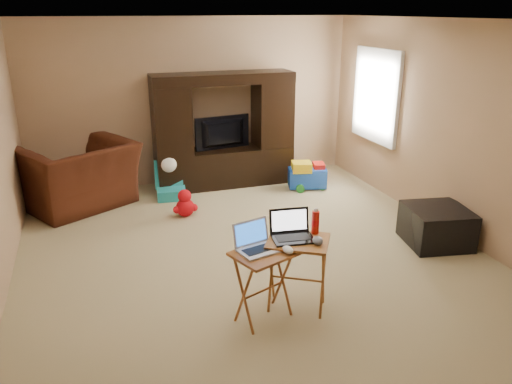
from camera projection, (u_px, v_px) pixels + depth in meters
name	position (u px, v px, depth m)	size (l,w,h in m)	color
floor	(250.00, 252.00, 5.65)	(5.50, 5.50, 0.00)	#C0B384
ceiling	(249.00, 19.00, 4.78)	(5.50, 5.50, 0.00)	silver
wall_back	(194.00, 102.00, 7.66)	(5.00, 5.00, 0.00)	tan
wall_front	(405.00, 265.00, 2.77)	(5.00, 5.00, 0.00)	tan
wall_right	(447.00, 128.00, 5.98)	(5.50, 5.50, 0.00)	tan
window_pane	(377.00, 96.00, 7.30)	(1.20, 1.20, 0.00)	white
window_frame	(376.00, 96.00, 7.29)	(0.06, 1.14, 1.34)	white
entertainment_center	(224.00, 131.00, 7.55)	(2.10, 0.53, 1.72)	black
television	(225.00, 134.00, 7.52)	(0.87, 0.11, 0.50)	black
recliner	(78.00, 176.00, 6.83)	(1.38, 1.21, 0.90)	#44190E
child_rocker	(171.00, 180.00, 7.19)	(0.40, 0.46, 0.54)	teal
plush_toy	(185.00, 203.00, 6.58)	(0.34, 0.28, 0.38)	red
push_toy	(307.00, 174.00, 7.61)	(0.58, 0.41, 0.43)	blue
ottoman	(436.00, 226.00, 5.80)	(0.68, 0.68, 0.44)	black
tray_table_left	(264.00, 286.00, 4.34)	(0.50, 0.40, 0.65)	#A15726
tray_table_right	(297.00, 274.00, 4.49)	(0.53, 0.42, 0.69)	#A76728
laptop_left	(259.00, 239.00, 4.20)	(0.34, 0.28, 0.24)	silver
laptop_right	(293.00, 227.00, 4.34)	(0.36, 0.29, 0.24)	black
mouse_left	(288.00, 250.00, 4.21)	(0.08, 0.13, 0.05)	silver
mouse_right	(318.00, 240.00, 4.30)	(0.09, 0.14, 0.06)	#39393D
water_bottle	(315.00, 222.00, 4.47)	(0.07, 0.07, 0.21)	red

